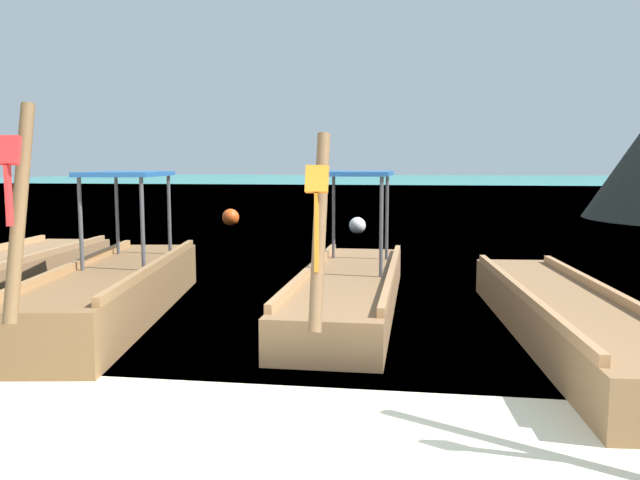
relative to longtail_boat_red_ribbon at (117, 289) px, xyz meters
The scene contains 6 objects.
sea_water 57.82m from the longtail_boat_red_ribbon, 87.37° to the left, with size 120.00×120.00×0.00m, color teal.
longtail_boat_red_ribbon is the anchor object (origin of this frame).
longtail_boat_orange_ribbon 3.04m from the longtail_boat_red_ribbon, 17.93° to the left, with size 1.22×5.90×2.25m.
longtail_boat_turquoise_ribbon 5.42m from the longtail_boat_red_ribbon, ahead, with size 1.44×6.29×2.32m.
mooring_buoy_near 10.81m from the longtail_boat_red_ribbon, 78.90° to the left, with size 0.47×0.47×0.47m.
mooring_buoy_far 12.65m from the longtail_boat_red_ribbon, 99.82° to the left, with size 0.54×0.54×0.54m.
Camera 1 is at (1.14, -3.71, 1.95)m, focal length 36.82 mm.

